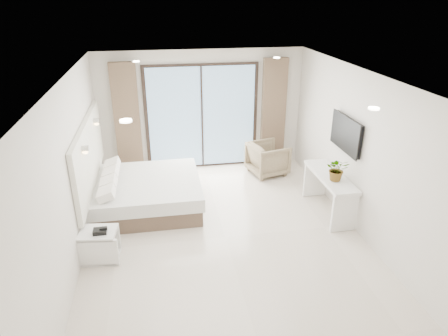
{
  "coord_description": "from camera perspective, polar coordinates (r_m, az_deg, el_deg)",
  "views": [
    {
      "loc": [
        -0.99,
        -5.63,
        3.83
      ],
      "look_at": [
        0.05,
        0.4,
        1.11
      ],
      "focal_mm": 32.0,
      "sensor_mm": 36.0,
      "label": 1
    }
  ],
  "objects": [
    {
      "name": "phone",
      "position": [
        6.34,
        -17.3,
        -8.61
      ],
      "size": [
        0.2,
        0.16,
        0.07
      ],
      "primitive_type": "cube",
      "rotation": [
        0.0,
        0.0,
        0.01
      ],
      "color": "black",
      "rests_on": "nightstand"
    },
    {
      "name": "console_desk",
      "position": [
        7.6,
        14.83,
        -2.43
      ],
      "size": [
        0.47,
        1.49,
        0.77
      ],
      "color": "white",
      "rests_on": "ground"
    },
    {
      "name": "ground",
      "position": [
        6.88,
        0.17,
        -9.85
      ],
      "size": [
        6.2,
        6.2,
        0.0
      ],
      "primitive_type": "plane",
      "color": "beige",
      "rests_on": "ground"
    },
    {
      "name": "room_shell",
      "position": [
        6.95,
        -2.72,
        5.05
      ],
      "size": [
        4.62,
        6.22,
        2.72
      ],
      "color": "silver",
      "rests_on": "ground"
    },
    {
      "name": "bed",
      "position": [
        7.79,
        -11.06,
        -3.52
      ],
      "size": [
        2.0,
        1.91,
        0.7
      ],
      "color": "brown",
      "rests_on": "ground"
    },
    {
      "name": "plant",
      "position": [
        7.26,
        15.84,
        -0.51
      ],
      "size": [
        0.5,
        0.53,
        0.33
      ],
      "primitive_type": "imported",
      "rotation": [
        0.0,
        0.0,
        -0.34
      ],
      "color": "#33662D",
      "rests_on": "console_desk"
    },
    {
      "name": "armchair",
      "position": [
        9.06,
        6.28,
        1.55
      ],
      "size": [
        0.9,
        0.93,
        0.8
      ],
      "primitive_type": "imported",
      "rotation": [
        0.0,
        0.0,
        1.82
      ],
      "color": "#8D7F5C",
      "rests_on": "ground"
    },
    {
      "name": "nightstand",
      "position": [
        6.54,
        -17.34,
        -10.46
      ],
      "size": [
        0.6,
        0.51,
        0.5
      ],
      "rotation": [
        0.0,
        0.0,
        -0.12
      ],
      "color": "white",
      "rests_on": "ground"
    }
  ]
}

